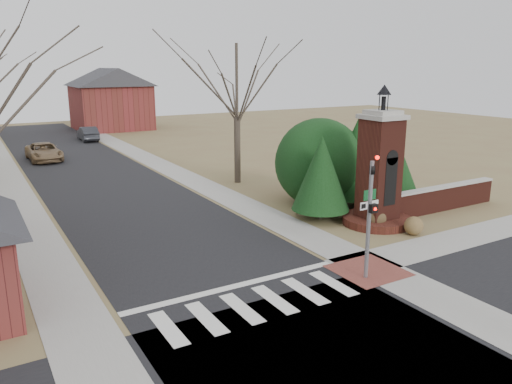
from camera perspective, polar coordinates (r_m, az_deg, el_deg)
ground at (r=15.47m, az=1.83°, el=-13.84°), size 120.00×120.00×0.00m
main_street at (r=35.07m, az=-17.75°, el=1.60°), size 8.00×70.00×0.01m
cross_street at (r=13.39m, az=9.09°, el=-18.88°), size 120.00×8.00×0.01m
crosswalk_zone at (r=16.07m, az=0.27°, el=-12.66°), size 8.00×2.20×0.02m
stop_bar at (r=17.25m, az=-2.33°, el=-10.70°), size 8.00×0.35×0.02m
sidewalk_right_main at (r=36.51m, az=-9.80°, el=2.56°), size 2.00×60.00×0.02m
sidewalk_left at (r=34.36m, az=-26.20°, el=0.55°), size 2.00×60.00×0.02m
curb_apron at (r=18.89m, az=12.71°, el=-8.76°), size 2.40×2.40×0.02m
traffic_signal_pole at (r=17.42m, az=12.92°, el=-1.76°), size 0.28×0.41×4.50m
sign_post at (r=19.44m, az=12.75°, el=-2.03°), size 0.90×0.07×2.75m
brick_gate_monument at (r=23.78m, az=13.87°, el=1.41°), size 3.20×3.20×6.47m
brick_garden_wall at (r=27.40m, az=20.45°, el=-0.64°), size 7.50×0.50×1.30m
house_distant_right at (r=61.56m, az=-16.30°, el=10.33°), size 8.80×8.80×7.30m
evergreen_near at (r=24.06m, az=7.48°, el=2.18°), size 2.80×2.80×4.10m
evergreen_mid at (r=26.99m, az=11.49°, el=3.98°), size 3.40×3.40×4.70m
evergreen_far at (r=27.80m, az=15.87°, el=2.54°), size 2.40×2.40×3.30m
evergreen_mass at (r=27.06m, az=7.26°, el=3.75°), size 4.80×4.80×4.80m
bare_tree_3 at (r=31.26m, az=-2.23°, el=13.17°), size 7.00×7.00×9.70m
pickup_truck at (r=42.69m, az=-23.07°, el=4.24°), size 2.39×5.02×1.38m
distant_car at (r=52.67m, az=-18.65°, el=6.35°), size 1.64×4.31×1.40m
dry_shrub_left at (r=23.67m, az=13.59°, el=-2.91°), size 0.92×0.92×0.92m
dry_shrub_right at (r=23.12m, az=17.58°, el=-3.70°), size 0.84×0.84×0.84m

